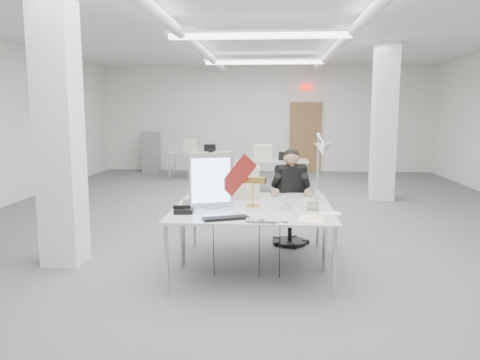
{
  "coord_description": "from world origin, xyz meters",
  "views": [
    {
      "loc": [
        0.23,
        -7.38,
        1.85
      ],
      "look_at": [
        -0.16,
        -2.0,
        1.05
      ],
      "focal_mm": 35.0,
      "sensor_mm": 36.0,
      "label": 1
    }
  ],
  "objects_px": {
    "laptop": "(262,222)",
    "beige_monitor": "(242,181)",
    "architect_lamp": "(320,170)",
    "seated_person": "(291,181)",
    "desk_phone": "(184,211)",
    "bankers_lamp": "(253,193)",
    "monitor": "(211,180)",
    "desk_main": "(251,215)",
    "office_chair": "(290,207)"
  },
  "relations": [
    {
      "from": "laptop",
      "to": "beige_monitor",
      "type": "xyz_separation_m",
      "value": [
        -0.29,
        1.4,
        0.19
      ]
    },
    {
      "from": "architect_lamp",
      "to": "seated_person",
      "type": "bearing_deg",
      "value": 118.64
    },
    {
      "from": "beige_monitor",
      "to": "architect_lamp",
      "type": "height_order",
      "value": "architect_lamp"
    },
    {
      "from": "desk_phone",
      "to": "laptop",
      "type": "bearing_deg",
      "value": -28.36
    },
    {
      "from": "bankers_lamp",
      "to": "monitor",
      "type": "bearing_deg",
      "value": -156.8
    },
    {
      "from": "monitor",
      "to": "desk_phone",
      "type": "bearing_deg",
      "value": -149.06
    },
    {
      "from": "beige_monitor",
      "to": "architect_lamp",
      "type": "distance_m",
      "value": 1.04
    },
    {
      "from": "desk_phone",
      "to": "desk_main",
      "type": "bearing_deg",
      "value": -3.83
    },
    {
      "from": "office_chair",
      "to": "desk_main",
      "type": "bearing_deg",
      "value": -131.6
    },
    {
      "from": "seated_person",
      "to": "architect_lamp",
      "type": "xyz_separation_m",
      "value": [
        0.31,
        -0.82,
        0.25
      ]
    },
    {
      "from": "seated_person",
      "to": "desk_phone",
      "type": "relative_size",
      "value": 4.15
    },
    {
      "from": "office_chair",
      "to": "monitor",
      "type": "distance_m",
      "value": 1.61
    },
    {
      "from": "beige_monitor",
      "to": "architect_lamp",
      "type": "bearing_deg",
      "value": -26.86
    },
    {
      "from": "desk_main",
      "to": "monitor",
      "type": "bearing_deg",
      "value": 146.23
    },
    {
      "from": "desk_phone",
      "to": "architect_lamp",
      "type": "relative_size",
      "value": 0.25
    },
    {
      "from": "architect_lamp",
      "to": "bankers_lamp",
      "type": "bearing_deg",
      "value": -156.28
    },
    {
      "from": "bankers_lamp",
      "to": "desk_phone",
      "type": "xyz_separation_m",
      "value": [
        -0.73,
        -0.42,
        -0.13
      ]
    },
    {
      "from": "seated_person",
      "to": "bankers_lamp",
      "type": "distance_m",
      "value": 1.14
    },
    {
      "from": "monitor",
      "to": "desk_phone",
      "type": "xyz_separation_m",
      "value": [
        -0.26,
        -0.31,
        -0.29
      ]
    },
    {
      "from": "monitor",
      "to": "laptop",
      "type": "distance_m",
      "value": 0.97
    },
    {
      "from": "desk_main",
      "to": "seated_person",
      "type": "distance_m",
      "value": 1.54
    },
    {
      "from": "office_chair",
      "to": "monitor",
      "type": "height_order",
      "value": "monitor"
    },
    {
      "from": "desk_main",
      "to": "bankers_lamp",
      "type": "xyz_separation_m",
      "value": [
        -0.0,
        0.42,
        0.17
      ]
    },
    {
      "from": "seated_person",
      "to": "desk_phone",
      "type": "distance_m",
      "value": 1.89
    },
    {
      "from": "office_chair",
      "to": "beige_monitor",
      "type": "xyz_separation_m",
      "value": [
        -0.64,
        -0.49,
        0.42
      ]
    },
    {
      "from": "monitor",
      "to": "architect_lamp",
      "type": "xyz_separation_m",
      "value": [
        1.25,
        0.33,
        0.08
      ]
    },
    {
      "from": "seated_person",
      "to": "bankers_lamp",
      "type": "xyz_separation_m",
      "value": [
        -0.47,
        -1.04,
        0.01
      ]
    },
    {
      "from": "monitor",
      "to": "desk_phone",
      "type": "height_order",
      "value": "monitor"
    },
    {
      "from": "laptop",
      "to": "bankers_lamp",
      "type": "relative_size",
      "value": 1.04
    },
    {
      "from": "laptop",
      "to": "architect_lamp",
      "type": "distance_m",
      "value": 1.28
    },
    {
      "from": "architect_lamp",
      "to": "office_chair",
      "type": "bearing_deg",
      "value": 117.54
    },
    {
      "from": "desk_phone",
      "to": "beige_monitor",
      "type": "height_order",
      "value": "beige_monitor"
    },
    {
      "from": "desk_main",
      "to": "laptop",
      "type": "bearing_deg",
      "value": -72.72
    },
    {
      "from": "bankers_lamp",
      "to": "architect_lamp",
      "type": "height_order",
      "value": "architect_lamp"
    },
    {
      "from": "monitor",
      "to": "beige_monitor",
      "type": "height_order",
      "value": "monitor"
    },
    {
      "from": "laptop",
      "to": "office_chair",
      "type": "bearing_deg",
      "value": 82.25
    },
    {
      "from": "desk_main",
      "to": "bankers_lamp",
      "type": "relative_size",
      "value": 5.78
    },
    {
      "from": "bankers_lamp",
      "to": "seated_person",
      "type": "bearing_deg",
      "value": 75.78
    },
    {
      "from": "laptop",
      "to": "architect_lamp",
      "type": "bearing_deg",
      "value": 60.14
    },
    {
      "from": "laptop",
      "to": "beige_monitor",
      "type": "relative_size",
      "value": 0.77
    },
    {
      "from": "desk_main",
      "to": "desk_phone",
      "type": "height_order",
      "value": "desk_phone"
    },
    {
      "from": "bankers_lamp",
      "to": "desk_phone",
      "type": "relative_size",
      "value": 1.57
    },
    {
      "from": "beige_monitor",
      "to": "monitor",
      "type": "bearing_deg",
      "value": -118.52
    },
    {
      "from": "office_chair",
      "to": "bankers_lamp",
      "type": "relative_size",
      "value": 3.43
    },
    {
      "from": "desk_main",
      "to": "laptop",
      "type": "distance_m",
      "value": 0.41
    },
    {
      "from": "office_chair",
      "to": "seated_person",
      "type": "height_order",
      "value": "seated_person"
    },
    {
      "from": "desk_main",
      "to": "bankers_lamp",
      "type": "height_order",
      "value": "bankers_lamp"
    },
    {
      "from": "desk_main",
      "to": "bankers_lamp",
      "type": "bearing_deg",
      "value": 90.4
    },
    {
      "from": "desk_main",
      "to": "architect_lamp",
      "type": "bearing_deg",
      "value": 39.42
    },
    {
      "from": "monitor",
      "to": "laptop",
      "type": "height_order",
      "value": "monitor"
    }
  ]
}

